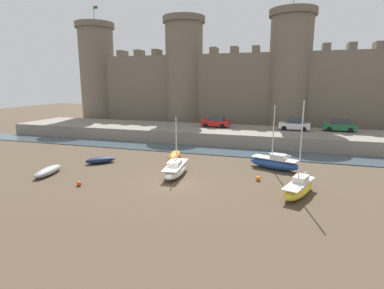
{
  "coord_description": "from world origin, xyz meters",
  "views": [
    {
      "loc": [
        8.55,
        -22.07,
        8.17
      ],
      "look_at": [
        0.4,
        4.19,
        2.5
      ],
      "focal_mm": 28.0,
      "sensor_mm": 36.0,
      "label": 1
    }
  ],
  "objects_px": {
    "sailboat_midflat_right": "(176,169)",
    "rowboat_near_channel_right": "(48,171)",
    "rowboat_foreground_right": "(175,155)",
    "car_quay_east": "(216,122)",
    "sailboat_near_channel_left": "(274,163)",
    "sailboat_midflat_left": "(299,188)",
    "car_quay_centre_west": "(295,125)",
    "rowboat_midflat_centre": "(101,160)",
    "mooring_buoy_off_centre": "(79,184)",
    "car_quay_west": "(340,126)",
    "mooring_buoy_near_shore": "(258,178)"
  },
  "relations": [
    {
      "from": "rowboat_midflat_centre",
      "to": "car_quay_centre_west",
      "type": "height_order",
      "value": "car_quay_centre_west"
    },
    {
      "from": "mooring_buoy_near_shore",
      "to": "car_quay_west",
      "type": "height_order",
      "value": "car_quay_west"
    },
    {
      "from": "rowboat_foreground_right",
      "to": "rowboat_near_channel_right",
      "type": "bearing_deg",
      "value": -134.79
    },
    {
      "from": "rowboat_midflat_centre",
      "to": "mooring_buoy_near_shore",
      "type": "bearing_deg",
      "value": -3.34
    },
    {
      "from": "sailboat_near_channel_left",
      "to": "car_quay_east",
      "type": "distance_m",
      "value": 16.91
    },
    {
      "from": "mooring_buoy_off_centre",
      "to": "car_quay_east",
      "type": "height_order",
      "value": "car_quay_east"
    },
    {
      "from": "sailboat_midflat_left",
      "to": "rowboat_near_channel_right",
      "type": "relative_size",
      "value": 1.86
    },
    {
      "from": "sailboat_near_channel_left",
      "to": "rowboat_foreground_right",
      "type": "xyz_separation_m",
      "value": [
        -10.6,
        0.98,
        -0.24
      ]
    },
    {
      "from": "sailboat_near_channel_left",
      "to": "sailboat_midflat_right",
      "type": "bearing_deg",
      "value": -150.53
    },
    {
      "from": "rowboat_foreground_right",
      "to": "sailboat_midflat_right",
      "type": "bearing_deg",
      "value": -68.84
    },
    {
      "from": "car_quay_east",
      "to": "rowboat_near_channel_right",
      "type": "bearing_deg",
      "value": -115.27
    },
    {
      "from": "sailboat_midflat_left",
      "to": "rowboat_midflat_centre",
      "type": "bearing_deg",
      "value": 169.55
    },
    {
      "from": "sailboat_midflat_right",
      "to": "car_quay_east",
      "type": "xyz_separation_m",
      "value": [
        -0.64,
        18.92,
        1.92
      ]
    },
    {
      "from": "sailboat_near_channel_left",
      "to": "sailboat_midflat_left",
      "type": "bearing_deg",
      "value": -73.5
    },
    {
      "from": "rowboat_midflat_centre",
      "to": "mooring_buoy_off_centre",
      "type": "height_order",
      "value": "rowboat_midflat_centre"
    },
    {
      "from": "rowboat_foreground_right",
      "to": "car_quay_west",
      "type": "height_order",
      "value": "car_quay_west"
    },
    {
      "from": "rowboat_foreground_right",
      "to": "car_quay_west",
      "type": "xyz_separation_m",
      "value": [
        18.48,
        14.3,
        2.12
      ]
    },
    {
      "from": "rowboat_midflat_centre",
      "to": "car_quay_west",
      "type": "xyz_separation_m",
      "value": [
        25.15,
        18.42,
        2.16
      ]
    },
    {
      "from": "rowboat_foreground_right",
      "to": "car_quay_east",
      "type": "distance_m",
      "value": 13.46
    },
    {
      "from": "rowboat_foreground_right",
      "to": "mooring_buoy_near_shore",
      "type": "distance_m",
      "value": 10.71
    },
    {
      "from": "rowboat_midflat_centre",
      "to": "rowboat_near_channel_right",
      "type": "xyz_separation_m",
      "value": [
        -2.22,
        -4.84,
        0.01
      ]
    },
    {
      "from": "mooring_buoy_near_shore",
      "to": "car_quay_east",
      "type": "relative_size",
      "value": 0.1
    },
    {
      "from": "car_quay_west",
      "to": "sailboat_near_channel_left",
      "type": "bearing_deg",
      "value": -117.28
    },
    {
      "from": "sailboat_midflat_right",
      "to": "rowboat_near_channel_right",
      "type": "relative_size",
      "value": 1.4
    },
    {
      "from": "sailboat_midflat_right",
      "to": "sailboat_near_channel_left",
      "type": "xyz_separation_m",
      "value": [
        8.38,
        4.74,
        0.04
      ]
    },
    {
      "from": "rowboat_foreground_right",
      "to": "car_quay_west",
      "type": "distance_m",
      "value": 23.46
    },
    {
      "from": "sailboat_near_channel_left",
      "to": "rowboat_foreground_right",
      "type": "height_order",
      "value": "sailboat_near_channel_left"
    },
    {
      "from": "sailboat_near_channel_left",
      "to": "car_quay_centre_west",
      "type": "distance_m",
      "value": 14.74
    },
    {
      "from": "sailboat_midflat_right",
      "to": "rowboat_near_channel_right",
      "type": "distance_m",
      "value": 11.56
    },
    {
      "from": "sailboat_near_channel_left",
      "to": "rowboat_foreground_right",
      "type": "bearing_deg",
      "value": 174.73
    },
    {
      "from": "sailboat_midflat_right",
      "to": "car_quay_west",
      "type": "height_order",
      "value": "sailboat_midflat_right"
    },
    {
      "from": "sailboat_near_channel_left",
      "to": "car_quay_centre_west",
      "type": "bearing_deg",
      "value": 81.89
    },
    {
      "from": "rowboat_midflat_centre",
      "to": "rowboat_foreground_right",
      "type": "height_order",
      "value": "rowboat_foreground_right"
    },
    {
      "from": "car_quay_east",
      "to": "mooring_buoy_off_centre",
      "type": "bearing_deg",
      "value": -103.74
    },
    {
      "from": "rowboat_foreground_right",
      "to": "mooring_buoy_off_centre",
      "type": "height_order",
      "value": "rowboat_foreground_right"
    },
    {
      "from": "sailboat_midflat_left",
      "to": "car_quay_west",
      "type": "bearing_deg",
      "value": 74.96
    },
    {
      "from": "mooring_buoy_off_centre",
      "to": "car_quay_east",
      "type": "distance_m",
      "value": 24.69
    },
    {
      "from": "sailboat_midflat_left",
      "to": "mooring_buoy_near_shore",
      "type": "distance_m",
      "value": 4.1
    },
    {
      "from": "sailboat_midflat_left",
      "to": "rowboat_foreground_right",
      "type": "distance_m",
      "value": 14.73
    },
    {
      "from": "rowboat_midflat_centre",
      "to": "rowboat_foreground_right",
      "type": "bearing_deg",
      "value": 31.66
    },
    {
      "from": "sailboat_midflat_right",
      "to": "sailboat_midflat_left",
      "type": "height_order",
      "value": "sailboat_midflat_left"
    },
    {
      "from": "sailboat_near_channel_left",
      "to": "mooring_buoy_off_centre",
      "type": "relative_size",
      "value": 15.28
    },
    {
      "from": "sailboat_near_channel_left",
      "to": "car_quay_west",
      "type": "bearing_deg",
      "value": 62.72
    },
    {
      "from": "sailboat_midflat_right",
      "to": "rowboat_foreground_right",
      "type": "height_order",
      "value": "sailboat_midflat_right"
    },
    {
      "from": "sailboat_near_channel_left",
      "to": "mooring_buoy_off_centre",
      "type": "height_order",
      "value": "sailboat_near_channel_left"
    },
    {
      "from": "sailboat_near_channel_left",
      "to": "car_quay_east",
      "type": "xyz_separation_m",
      "value": [
        -9.02,
        14.18,
        1.88
      ]
    },
    {
      "from": "rowboat_near_channel_right",
      "to": "mooring_buoy_off_centre",
      "type": "distance_m",
      "value": 4.93
    },
    {
      "from": "sailboat_midflat_right",
      "to": "rowboat_midflat_centre",
      "type": "distance_m",
      "value": 9.03
    },
    {
      "from": "rowboat_midflat_centre",
      "to": "car_quay_centre_west",
      "type": "bearing_deg",
      "value": 42.34
    },
    {
      "from": "rowboat_midflat_centre",
      "to": "car_quay_centre_west",
      "type": "relative_size",
      "value": 0.7
    }
  ]
}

